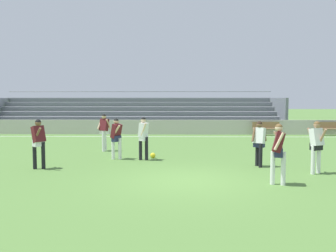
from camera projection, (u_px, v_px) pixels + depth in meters
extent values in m
plane|color=#517A38|center=(186.00, 181.00, 10.61)|extent=(160.00, 160.00, 0.00)
cube|color=white|center=(180.00, 137.00, 23.15)|extent=(44.00, 0.12, 0.01)
cube|color=#BCB7AD|center=(179.00, 127.00, 24.66)|extent=(48.00, 0.16, 1.00)
cube|color=#B2B2B7|center=(133.00, 128.00, 26.01)|extent=(22.20, 0.36, 0.08)
cube|color=slate|center=(133.00, 130.00, 25.83)|extent=(22.20, 0.04, 0.36)
cube|color=#B2B2B7|center=(134.00, 122.00, 26.71)|extent=(22.20, 0.36, 0.08)
cube|color=slate|center=(134.00, 125.00, 26.52)|extent=(22.20, 0.04, 0.36)
cube|color=#B2B2B7|center=(135.00, 117.00, 27.40)|extent=(22.20, 0.36, 0.08)
cube|color=slate|center=(135.00, 119.00, 27.22)|extent=(22.20, 0.04, 0.36)
cube|color=#B2B2B7|center=(136.00, 112.00, 28.10)|extent=(22.20, 0.36, 0.08)
cube|color=slate|center=(136.00, 114.00, 27.91)|extent=(22.20, 0.04, 0.36)
cube|color=#B2B2B7|center=(137.00, 107.00, 28.80)|extent=(22.20, 0.36, 0.08)
cube|color=slate|center=(137.00, 109.00, 28.61)|extent=(22.20, 0.04, 0.36)
cube|color=#B2B2B7|center=(138.00, 102.00, 29.49)|extent=(22.20, 0.36, 0.08)
cube|color=slate|center=(138.00, 105.00, 29.31)|extent=(22.20, 0.04, 0.36)
cube|color=#B2B2B7|center=(139.00, 98.00, 30.19)|extent=(22.20, 0.36, 0.08)
cube|color=slate|center=(139.00, 100.00, 30.00)|extent=(22.20, 0.04, 0.36)
cube|color=slate|center=(277.00, 114.00, 27.92)|extent=(0.20, 4.71, 2.51)
cylinder|color=slate|center=(139.00, 92.00, 30.40)|extent=(22.20, 0.06, 0.06)
cube|color=olive|center=(334.00, 129.00, 23.80)|extent=(1.80, 0.40, 0.06)
cube|color=olive|center=(333.00, 125.00, 23.96)|extent=(1.80, 0.05, 0.40)
cylinder|color=#47474C|center=(322.00, 132.00, 23.83)|extent=(0.07, 0.07, 0.45)
cube|color=olive|center=(266.00, 129.00, 23.88)|extent=(1.80, 0.40, 0.06)
cube|color=olive|center=(266.00, 125.00, 24.04)|extent=(1.80, 0.05, 0.40)
cylinder|color=#47474C|center=(255.00, 132.00, 23.91)|extent=(0.07, 0.07, 0.45)
cylinder|color=#47474C|center=(278.00, 132.00, 23.88)|extent=(0.07, 0.07, 0.45)
cylinder|color=black|center=(146.00, 149.00, 14.16)|extent=(0.13, 0.13, 0.91)
cylinder|color=black|center=(141.00, 148.00, 14.21)|extent=(0.13, 0.13, 0.91)
cube|color=white|center=(143.00, 138.00, 14.15)|extent=(0.36, 0.42, 0.24)
cube|color=white|center=(143.00, 130.00, 14.13)|extent=(0.43, 0.47, 0.58)
cylinder|color=beige|center=(144.00, 129.00, 13.94)|extent=(0.27, 0.19, 0.51)
cylinder|color=beige|center=(143.00, 129.00, 14.32)|extent=(0.27, 0.19, 0.51)
sphere|color=beige|center=(143.00, 120.00, 14.10)|extent=(0.21, 0.21, 0.21)
sphere|color=black|center=(143.00, 120.00, 14.10)|extent=(0.20, 0.20, 0.20)
cylinder|color=white|center=(120.00, 149.00, 14.40)|extent=(0.13, 0.13, 0.85)
cylinder|color=white|center=(113.00, 149.00, 14.40)|extent=(0.13, 0.13, 0.85)
cube|color=#232847|center=(116.00, 139.00, 14.37)|extent=(0.38, 0.42, 0.24)
cube|color=#56191E|center=(116.00, 131.00, 14.35)|extent=(0.50, 0.51, 0.60)
cylinder|color=#D6A884|center=(116.00, 131.00, 14.15)|extent=(0.36, 0.28, 0.45)
cylinder|color=#D6A884|center=(116.00, 130.00, 14.54)|extent=(0.36, 0.28, 0.45)
sphere|color=#D6A884|center=(116.00, 121.00, 14.32)|extent=(0.21, 0.21, 0.21)
sphere|color=black|center=(116.00, 121.00, 14.32)|extent=(0.20, 0.20, 0.20)
cylinder|color=black|center=(35.00, 156.00, 12.35)|extent=(0.13, 0.13, 0.93)
cylinder|color=black|center=(43.00, 156.00, 12.39)|extent=(0.13, 0.13, 0.93)
cube|color=white|center=(39.00, 143.00, 12.34)|extent=(0.40, 0.42, 0.24)
cube|color=#56191E|center=(38.00, 134.00, 12.31)|extent=(0.52, 0.52, 0.60)
cylinder|color=brown|center=(39.00, 132.00, 12.50)|extent=(0.36, 0.32, 0.44)
cylinder|color=brown|center=(38.00, 134.00, 12.12)|extent=(0.36, 0.32, 0.44)
sphere|color=brown|center=(38.00, 123.00, 12.29)|extent=(0.21, 0.21, 0.21)
sphere|color=black|center=(38.00, 122.00, 12.28)|extent=(0.20, 0.20, 0.20)
cylinder|color=white|center=(313.00, 160.00, 11.50)|extent=(0.13, 0.13, 0.91)
cylinder|color=white|center=(319.00, 159.00, 11.66)|extent=(0.13, 0.13, 0.91)
cube|color=black|center=(316.00, 146.00, 11.54)|extent=(0.42, 0.35, 0.24)
cube|color=white|center=(317.00, 137.00, 11.52)|extent=(0.49, 0.46, 0.59)
cylinder|color=#A87A5B|center=(311.00, 135.00, 11.68)|extent=(0.20, 0.31, 0.49)
cylinder|color=#A87A5B|center=(323.00, 136.00, 11.36)|extent=(0.20, 0.31, 0.49)
sphere|color=#A87A5B|center=(317.00, 125.00, 11.49)|extent=(0.21, 0.21, 0.21)
sphere|color=brown|center=(317.00, 124.00, 11.49)|extent=(0.20, 0.20, 0.20)
cylinder|color=white|center=(103.00, 141.00, 16.53)|extent=(0.13, 0.13, 0.94)
cylinder|color=white|center=(105.00, 141.00, 16.84)|extent=(0.13, 0.13, 0.94)
cube|color=white|center=(104.00, 131.00, 16.65)|extent=(0.42, 0.35, 0.24)
cube|color=#56191E|center=(104.00, 125.00, 16.63)|extent=(0.49, 0.47, 0.60)
cylinder|color=#D6A884|center=(100.00, 124.00, 16.64)|extent=(0.21, 0.34, 0.48)
cylinder|color=#D6A884|center=(108.00, 124.00, 16.61)|extent=(0.21, 0.34, 0.48)
sphere|color=#D6A884|center=(104.00, 117.00, 16.60)|extent=(0.21, 0.21, 0.21)
sphere|color=black|center=(104.00, 116.00, 16.60)|extent=(0.20, 0.20, 0.20)
cylinder|color=black|center=(261.00, 156.00, 12.64)|extent=(0.13, 0.13, 0.84)
cylinder|color=black|center=(257.00, 154.00, 12.96)|extent=(0.13, 0.13, 0.84)
cube|color=#232847|center=(259.00, 144.00, 12.77)|extent=(0.42, 0.39, 0.24)
cube|color=white|center=(259.00, 135.00, 12.75)|extent=(0.48, 0.47, 0.59)
cylinder|color=brown|center=(254.00, 134.00, 12.72)|extent=(0.21, 0.25, 0.51)
cylinder|color=brown|center=(265.00, 134.00, 12.77)|extent=(0.21, 0.25, 0.51)
sphere|color=brown|center=(259.00, 125.00, 12.72)|extent=(0.21, 0.21, 0.21)
sphere|color=black|center=(259.00, 124.00, 12.72)|extent=(0.20, 0.20, 0.20)
cylinder|color=white|center=(283.00, 169.00, 10.01)|extent=(0.13, 0.13, 0.93)
cylinder|color=white|center=(273.00, 168.00, 10.11)|extent=(0.13, 0.13, 0.93)
cube|color=#232847|center=(278.00, 153.00, 10.03)|extent=(0.29, 0.40, 0.24)
cube|color=#56191E|center=(279.00, 142.00, 10.01)|extent=(0.42, 0.45, 0.60)
cylinder|color=beige|center=(279.00, 141.00, 9.81)|extent=(0.29, 0.14, 0.51)
cylinder|color=beige|center=(278.00, 140.00, 10.20)|extent=(0.29, 0.14, 0.51)
sphere|color=beige|center=(279.00, 128.00, 9.98)|extent=(0.21, 0.21, 0.21)
sphere|color=brown|center=(279.00, 127.00, 9.98)|extent=(0.20, 0.20, 0.20)
sphere|color=yellow|center=(153.00, 155.00, 14.68)|extent=(0.22, 0.22, 0.22)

